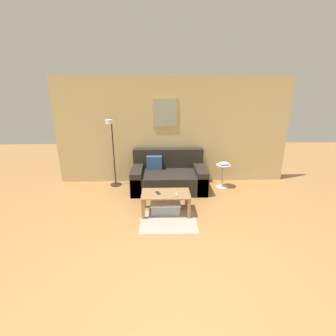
% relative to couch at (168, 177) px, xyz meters
% --- Properties ---
extents(ground_plane, '(16.00, 16.00, 0.00)m').
position_rel_couch_xyz_m(ground_plane, '(0.12, -3.14, -0.29)').
color(ground_plane, '#A87542').
extents(wall_back, '(5.60, 0.09, 2.55)m').
position_rel_couch_xyz_m(wall_back, '(0.12, 0.51, 0.99)').
color(wall_back, tan).
rests_on(wall_back, ground_plane).
extents(area_rug, '(1.00, 0.80, 0.01)m').
position_rel_couch_xyz_m(area_rug, '(-0.05, -1.51, -0.29)').
color(area_rug, '#A39989').
rests_on(area_rug, ground_plane).
extents(couch, '(1.68, 0.99, 0.87)m').
position_rel_couch_xyz_m(couch, '(0.00, 0.00, 0.00)').
color(couch, '#28231E').
rests_on(couch, ground_plane).
extents(coffee_table, '(0.91, 0.51, 0.40)m').
position_rel_couch_xyz_m(coffee_table, '(-0.09, -1.18, 0.04)').
color(coffee_table, '#997047').
rests_on(coffee_table, ground_plane).
extents(storage_bin, '(0.56, 0.35, 0.21)m').
position_rel_couch_xyz_m(storage_bin, '(-0.09, -1.18, -0.18)').
color(storage_bin, gray).
rests_on(storage_bin, ground_plane).
extents(floor_lamp, '(0.27, 0.45, 1.62)m').
position_rel_couch_xyz_m(floor_lamp, '(-1.28, 0.13, 0.64)').
color(floor_lamp, black).
rests_on(floor_lamp, ground_plane).
extents(side_table, '(0.33, 0.33, 0.57)m').
position_rel_couch_xyz_m(side_table, '(1.28, 0.01, 0.05)').
color(side_table, silver).
rests_on(side_table, ground_plane).
extents(book_stack, '(0.20, 0.19, 0.05)m').
position_rel_couch_xyz_m(book_stack, '(1.30, 0.01, 0.30)').
color(book_stack, '#335199').
rests_on(book_stack, side_table).
extents(remote_control, '(0.05, 0.15, 0.02)m').
position_rel_couch_xyz_m(remote_control, '(0.11, -1.27, 0.12)').
color(remote_control, '#99999E').
rests_on(remote_control, coffee_table).
extents(cell_phone, '(0.11, 0.15, 0.01)m').
position_rel_couch_xyz_m(cell_phone, '(-0.23, -1.17, 0.12)').
color(cell_phone, '#1E2338').
rests_on(cell_phone, coffee_table).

